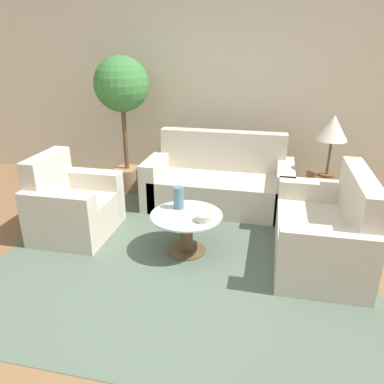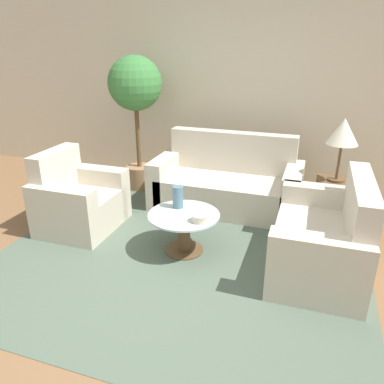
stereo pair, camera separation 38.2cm
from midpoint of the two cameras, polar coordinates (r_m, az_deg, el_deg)
name	(u,v)px [view 1 (the left image)]	position (r m, az deg, el deg)	size (l,w,h in m)	color
ground_plane	(160,296)	(3.29, -8.39, -15.46)	(14.00, 14.00, 0.00)	brown
wall_back	(218,93)	(5.45, 1.90, 14.81)	(10.00, 0.06, 2.60)	beige
rug	(187,251)	(3.85, -3.70, -8.98)	(3.54, 3.30, 0.01)	#4C5B4C
sofa_main	(219,183)	(4.78, 1.87, 1.28)	(1.82, 0.82, 0.92)	beige
armchair	(71,208)	(4.36, -20.36, -2.33)	(0.77, 0.90, 0.88)	beige
loveseat	(327,234)	(3.72, 17.19, -6.17)	(0.80, 1.34, 0.90)	beige
coffee_table	(186,228)	(3.72, -3.80, -5.51)	(0.71, 0.71, 0.41)	brown
side_table	(323,197)	(4.63, 17.19, -0.78)	(0.41, 0.41, 0.54)	brown
table_lamp	(333,129)	(4.39, 18.38, 9.01)	(0.33, 0.33, 0.70)	brown
potted_plant	(122,96)	(5.17, -12.75, 14.08)	(0.72, 0.72, 1.82)	#93704C
vase	(179,198)	(3.76, -4.96, -0.91)	(0.11, 0.11, 0.23)	slate
bowl	(204,218)	(3.51, -1.23, -4.01)	(0.15, 0.15, 0.07)	beige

